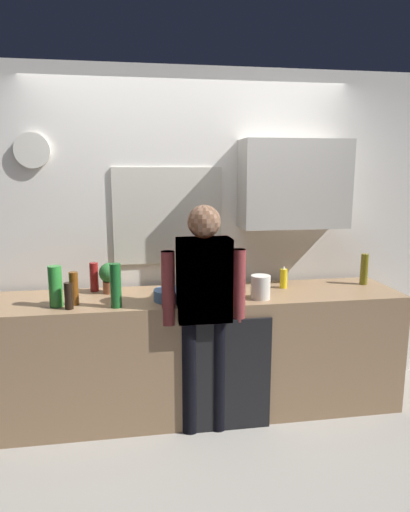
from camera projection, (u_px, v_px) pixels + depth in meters
ground_plane at (204, 429)px, 3.23m from camera, size 8.00×8.00×0.00m
kitchen_counter at (198, 353)px, 3.44m from camera, size 3.06×0.64×0.91m
dishwasher_panel at (232, 376)px, 3.15m from camera, size 0.56×0.02×0.82m
back_wall_assembly at (202, 228)px, 3.67m from camera, size 4.66×0.42×2.60m
coffee_maker at (207, 278)px, 3.26m from camera, size 0.20×0.20×0.33m
bottle_amber_beer at (74, 289)px, 3.08m from camera, size 0.06×0.06×0.23m
bottle_red_vinegar at (94, 277)px, 3.43m from camera, size 0.06×0.06×0.22m
bottle_green_wine at (116, 286)px, 3.02m from camera, size 0.07×0.07×0.30m
bottle_dark_sauce at (69, 296)px, 2.99m from camera, size 0.06×0.06×0.18m
bottle_clear_soda at (55, 286)px, 3.04m from camera, size 0.09×0.09×0.28m
bottle_olive_oil at (364, 269)px, 3.63m from camera, size 0.06×0.06×0.25m
cup_yellow_cup at (232, 290)px, 3.32m from camera, size 0.07×0.07×0.08m
mixing_bowl at (169, 295)px, 3.20m from camera, size 0.22×0.22×0.08m
potted_plant at (109, 276)px, 3.37m from camera, size 0.15×0.15×0.23m
dish_soap at (284, 278)px, 3.53m from camera, size 0.06×0.06×0.18m
storage_canister at (261, 287)px, 3.23m from camera, size 0.14×0.14×0.17m
person_at_sink at (204, 301)px, 3.05m from camera, size 0.57×0.22×1.60m
person_guest at (204, 301)px, 3.05m from camera, size 0.57×0.22×1.60m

